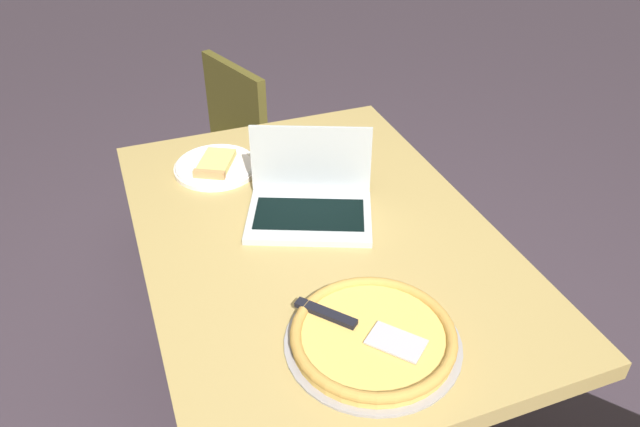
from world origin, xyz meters
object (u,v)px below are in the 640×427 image
at_px(pizza_tray, 373,337).
at_px(chair_far, 214,154).
at_px(laptop, 310,199).
at_px(pizza_plate, 216,166).
at_px(table_knife, 324,150).
at_px(dining_table, 317,254).

distance_m(pizza_tray, chair_far, 1.42).
height_order(laptop, chair_far, laptop).
relative_size(pizza_plate, table_knife, 1.22).
bearing_deg(dining_table, pizza_tray, 176.36).
relative_size(laptop, chair_far, 0.47).
relative_size(pizza_plate, chair_far, 0.30).
relative_size(table_knife, chair_far, 0.25).
bearing_deg(dining_table, laptop, -8.18).
distance_m(laptop, pizza_tray, 0.50).
xyz_separation_m(dining_table, table_knife, (0.39, -0.17, 0.08)).
relative_size(dining_table, pizza_tray, 3.42).
relative_size(laptop, pizza_tray, 1.06).
height_order(laptop, table_knife, laptop).
xyz_separation_m(dining_table, pizza_tray, (-0.41, 0.03, 0.09)).
height_order(dining_table, pizza_tray, pizza_tray).
bearing_deg(table_knife, pizza_tray, 166.26).
bearing_deg(chair_far, pizza_tray, -177.78).
bearing_deg(dining_table, chair_far, 4.63).
distance_m(dining_table, table_knife, 0.43).
relative_size(pizza_tray, table_knife, 1.81).
height_order(dining_table, pizza_plate, pizza_plate).
distance_m(pizza_plate, chair_far, 0.66).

